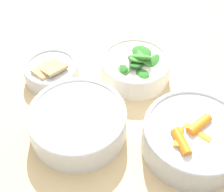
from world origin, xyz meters
TOP-DOWN VIEW (x-y plane):
  - dining_table at (0.00, 0.00)m, footprint 1.06×1.00m
  - bowl_carrots at (-0.08, 0.12)m, footprint 0.19×0.19m
  - bowl_greens at (-0.02, -0.09)m, footprint 0.16×0.16m
  - bowl_beans_hotdog at (0.13, 0.04)m, footprint 0.19×0.19m
  - bowl_cookies at (0.17, -0.12)m, footprint 0.12×0.12m

SIDE VIEW (x-z plane):
  - dining_table at x=0.00m, z-range 0.26..0.99m
  - bowl_cookies at x=0.17m, z-range 0.73..0.78m
  - bowl_beans_hotdog at x=0.13m, z-range 0.73..0.79m
  - bowl_greens at x=-0.02m, z-range 0.72..0.80m
  - bowl_carrots at x=-0.08m, z-range 0.73..0.80m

